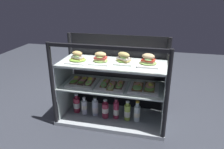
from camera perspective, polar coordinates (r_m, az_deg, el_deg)
ground_plane at (r=2.37m, az=0.00°, el=-12.12°), size 6.00×6.00×0.02m
case_base_deck at (r=2.36m, az=0.00°, el=-11.50°), size 1.12×0.50×0.04m
case_frame at (r=2.24m, az=0.64°, el=-0.00°), size 1.12×0.50×0.88m
riser_lower_tier at (r=2.26m, az=0.00°, el=-7.32°), size 1.04×0.42×0.35m
shelf_lower_glass at (r=2.17m, az=0.00°, el=-3.11°), size 1.06×0.44×0.01m
riser_upper_tier at (r=2.13m, az=0.00°, el=-0.18°), size 1.04×0.42×0.23m
shelf_upper_glass at (r=2.09m, az=0.00°, el=2.88°), size 1.06×0.44×0.01m
plated_roll_sandwich_near_right_corner at (r=2.14m, az=-9.25°, el=4.32°), size 0.20×0.20×0.11m
plated_roll_sandwich_mid_right at (r=2.09m, az=-3.10°, el=4.22°), size 0.19×0.19×0.11m
plated_roll_sandwich_near_left_corner at (r=2.07m, az=3.15°, el=4.13°), size 0.18×0.18×0.11m
plated_roll_sandwich_mid_left at (r=2.03m, az=9.67°, el=3.53°), size 0.20×0.20×0.12m
open_sandwich_tray_left_of_center at (r=2.24m, az=-7.85°, el=-1.86°), size 0.29×0.28×0.06m
open_sandwich_tray_right_of_center at (r=2.14m, az=-0.02°, el=-2.83°), size 0.29×0.28×0.06m
open_sandwich_tray_far_left at (r=2.10m, az=8.61°, el=-3.46°), size 0.29×0.28×0.06m
juice_bottle_back_right at (r=2.41m, az=-9.48°, el=-8.03°), size 0.07×0.07×0.22m
juice_bottle_front_second at (r=2.37m, az=-7.43°, el=-8.60°), size 0.06×0.06×0.20m
juice_bottle_front_left_end at (r=2.33m, az=-4.54°, el=-8.93°), size 0.07×0.07×0.22m
juice_bottle_tucked_behind at (r=2.28m, az=-1.82°, el=-9.50°), size 0.07×0.07×0.21m
juice_bottle_near_post at (r=2.27m, az=1.12°, el=-9.54°), size 0.06×0.06×0.23m
juice_bottle_front_middle at (r=2.25m, az=4.14°, el=-10.08°), size 0.07×0.07×0.22m
juice_bottle_front_fourth at (r=2.24m, az=6.73°, el=-10.28°), size 0.06×0.06×0.23m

